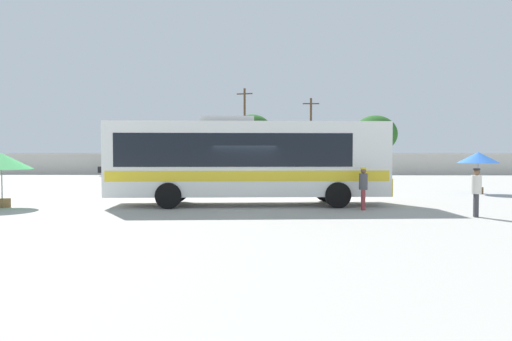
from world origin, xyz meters
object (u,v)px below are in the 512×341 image
parked_car_leftmost_black (124,168)px  roadside_tree_midright (322,140)px  attendant_by_bus_door (363,186)px  roadside_tree_right (375,134)px  passenger_waiting_on_apron (476,189)px  roadside_tree_midleft (252,132)px  utility_pole_near (245,129)px  parked_car_second_grey (191,168)px  utility_pole_far (311,134)px  vendor_umbrella_near_gate_blue (478,158)px  roadside_tree_left (165,134)px  coach_bus_white_yellow (245,158)px  vendor_umbrella_secondary_green (1,162)px

parked_car_leftmost_black → roadside_tree_midright: size_ratio=0.79×
attendant_by_bus_door → roadside_tree_right: size_ratio=0.24×
passenger_waiting_on_apron → roadside_tree_midleft: size_ratio=0.24×
utility_pole_near → roadside_tree_midright: 9.98m
parked_car_second_grey → utility_pole_far: 13.87m
passenger_waiting_on_apron → parked_car_leftmost_black: passenger_waiting_on_apron is taller
passenger_waiting_on_apron → vendor_umbrella_near_gate_blue: 10.19m
roadside_tree_midright → roadside_tree_right: roadside_tree_right is taller
passenger_waiting_on_apron → utility_pole_near: bearing=105.6°
roadside_tree_left → roadside_tree_right: (25.00, 1.76, -0.01)m
coach_bus_white_yellow → parked_car_second_grey: (-6.52, 25.04, -1.21)m
roadside_tree_left → utility_pole_near: bearing=-14.8°
parked_car_second_grey → roadside_tree_right: 23.16m
roadside_tree_left → attendant_by_bus_door: bearing=-65.9°
utility_pole_far → roadside_tree_midleft: utility_pole_far is taller
vendor_umbrella_near_gate_blue → parked_car_leftmost_black: vendor_umbrella_near_gate_blue is taller
parked_car_leftmost_black → utility_pole_far: utility_pole_far is taller
parked_car_leftmost_black → roadside_tree_right: roadside_tree_right is taller
roadside_tree_midleft → passenger_waiting_on_apron: bearing=-76.9°
roadside_tree_left → roadside_tree_midright: roadside_tree_left is taller
vendor_umbrella_near_gate_blue → roadside_tree_midright: (-4.90, 29.20, 1.96)m
vendor_umbrella_secondary_green → parked_car_leftmost_black: vendor_umbrella_secondary_green is taller
attendant_by_bus_door → utility_pole_far: (1.18, 31.86, 3.38)m
parked_car_second_grey → roadside_tree_left: 10.13m
parked_car_second_grey → utility_pole_near: bearing=48.8°
passenger_waiting_on_apron → utility_pole_far: bearing=93.9°
passenger_waiting_on_apron → vendor_umbrella_secondary_green: (-17.92, 2.34, 0.89)m
roadside_tree_midright → roadside_tree_midleft: bearing=-178.8°
utility_pole_far → attendant_by_bus_door: bearing=-92.1°
parked_car_leftmost_black → utility_pole_near: bearing=26.7°
parked_car_leftmost_black → roadside_tree_midright: bearing=25.6°
roadside_tree_midleft → roadside_tree_left: bearing=-172.3°
vendor_umbrella_secondary_green → roadside_tree_right: 43.42m
attendant_by_bus_door → vendor_umbrella_secondary_green: vendor_umbrella_secondary_green is taller
roadside_tree_left → roadside_tree_midright: 18.64m
attendant_by_bus_door → parked_car_leftmost_black: 31.98m
parked_car_leftmost_black → utility_pole_near: 13.71m
roadside_tree_midright → roadside_tree_right: size_ratio=0.85×
parked_car_leftmost_black → parked_car_second_grey: 6.64m
parked_car_second_grey → utility_pole_near: size_ratio=0.47×
attendant_by_bus_door → roadside_tree_left: bearing=114.1°
coach_bus_white_yellow → roadside_tree_midleft: roadside_tree_midleft is taller
vendor_umbrella_near_gate_blue → parked_car_leftmost_black: size_ratio=0.50×
passenger_waiting_on_apron → roadside_tree_left: bearing=117.4°
coach_bus_white_yellow → parked_car_second_grey: size_ratio=2.65×
attendant_by_bus_door → parked_car_leftmost_black: bearing=123.9°
utility_pole_near → roadside_tree_midleft: bearing=79.7°
vendor_umbrella_near_gate_blue → roadside_tree_right: roadside_tree_right is taller
vendor_umbrella_secondary_green → utility_pole_far: utility_pole_far is taller
passenger_waiting_on_apron → roadside_tree_midleft: (-8.88, 38.17, 3.87)m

